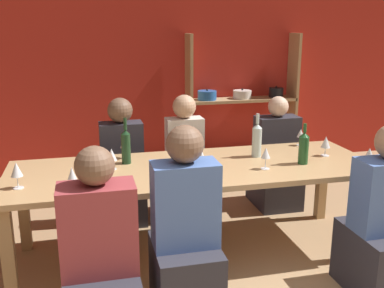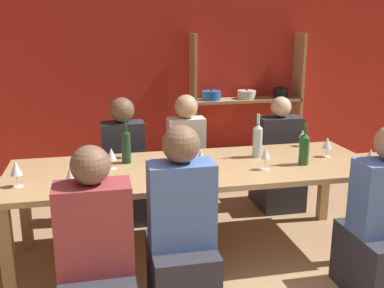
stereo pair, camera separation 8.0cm
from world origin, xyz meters
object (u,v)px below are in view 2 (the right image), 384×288
at_px(wine_bottle_dark, 304,148).
at_px(person_far_b, 125,175).
at_px(wine_glass_empty_a, 266,154).
at_px(wine_glass_empty_b, 16,169).
at_px(person_far_a, 186,170).
at_px(wine_bottle_amber, 126,145).
at_px(wine_glass_red_c, 371,155).
at_px(wine_glass_white_c, 303,134).
at_px(person_near_c, 97,270).
at_px(dining_table, 195,175).
at_px(wine_bottle_green, 258,140).
at_px(wine_glass_red_a, 91,172).
at_px(wine_glass_red_d, 201,156).
at_px(person_near_b, 382,235).
at_px(wine_glass_red_b, 327,144).
at_px(wine_glass_white_d, 126,143).
at_px(person_far_c, 278,167).
at_px(person_near_a, 182,250).
at_px(wine_glass_white_b, 70,175).
at_px(wine_glass_white_a, 111,155).
at_px(shelf_unit, 245,117).

height_order(wine_bottle_dark, person_far_b, person_far_b).
relative_size(wine_glass_empty_a, wine_glass_empty_b, 0.93).
bearing_deg(person_far_a, wine_glass_empty_b, 35.93).
bearing_deg(wine_bottle_amber, person_far_b, 88.92).
xyz_separation_m(wine_glass_red_c, wine_glass_white_c, (-0.20, 0.71, -0.00)).
height_order(wine_glass_empty_a, person_near_c, person_near_c).
distance_m(dining_table, wine_glass_white_c, 1.14).
bearing_deg(wine_glass_white_c, wine_bottle_green, -155.19).
bearing_deg(wine_glass_red_c, wine_bottle_amber, 163.16).
distance_m(wine_glass_empty_b, person_far_b, 1.31).
height_order(wine_bottle_amber, person_near_c, person_near_c).
relative_size(wine_bottle_dark, wine_glass_red_a, 1.98).
xyz_separation_m(wine_bottle_green, wine_glass_red_c, (0.71, -0.48, -0.03)).
relative_size(wine_glass_red_d, person_near_b, 0.14).
bearing_deg(person_far_b, wine_glass_red_b, 154.28).
xyz_separation_m(wine_glass_white_c, wine_glass_white_d, (-1.55, -0.04, 0.02)).
bearing_deg(wine_glass_white_c, person_near_c, -146.55).
distance_m(person_near_b, person_near_c, 1.84).
height_order(wine_glass_red_b, wine_glass_white_d, wine_glass_white_d).
bearing_deg(person_far_c, wine_bottle_green, 54.37).
relative_size(wine_glass_empty_a, person_far_a, 0.14).
relative_size(wine_bottle_amber, person_near_a, 0.29).
bearing_deg(wine_glass_red_d, wine_glass_red_c, -11.21).
xyz_separation_m(wine_glass_white_c, person_far_b, (-1.55, 0.42, -0.41)).
bearing_deg(wine_bottle_green, wine_glass_red_d, -156.21).
bearing_deg(wine_bottle_dark, wine_glass_white_b, -172.29).
bearing_deg(wine_glass_empty_a, person_far_a, 112.59).
distance_m(wine_glass_white_a, wine_glass_white_c, 1.70).
height_order(wine_glass_red_c, wine_glass_white_c, wine_glass_red_c).
xyz_separation_m(wine_glass_red_a, person_near_c, (0.01, -0.50, -0.42)).
xyz_separation_m(wine_glass_white_b, person_near_c, (0.14, -0.46, -0.43)).
bearing_deg(wine_glass_white_b, dining_table, 21.91).
bearing_deg(person_far_a, wine_glass_red_a, 52.29).
height_order(wine_glass_white_b, person_near_c, person_near_c).
bearing_deg(wine_bottle_amber, person_near_b, -32.18).
bearing_deg(wine_glass_empty_a, shelf_unit, 74.71).
bearing_deg(wine_glass_white_d, shelf_unit, 48.18).
distance_m(shelf_unit, person_near_a, 3.25).
xyz_separation_m(wine_glass_red_a, person_far_a, (0.85, 1.11, -0.40)).
bearing_deg(wine_glass_red_d, wine_bottle_green, 23.79).
distance_m(wine_bottle_amber, wine_glass_red_b, 1.61).
bearing_deg(person_far_c, wine_glass_white_c, 94.04).
bearing_deg(wine_glass_red_a, person_far_a, 52.29).
relative_size(wine_glass_white_a, person_far_a, 0.14).
distance_m(shelf_unit, person_far_a, 1.74).
bearing_deg(wine_glass_white_a, wine_glass_red_c, -12.30).
distance_m(wine_glass_red_b, person_far_c, 0.90).
bearing_deg(person_far_a, wine_glass_white_b, 49.29).
bearing_deg(wine_glass_red_b, person_far_a, 143.25).
xyz_separation_m(dining_table, person_near_b, (1.09, -0.80, -0.23)).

